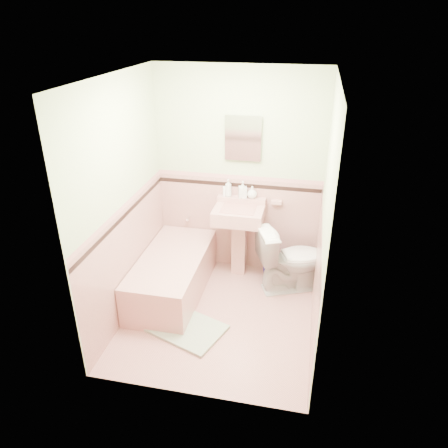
% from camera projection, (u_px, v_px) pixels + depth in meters
% --- Properties ---
extents(floor, '(2.20, 2.20, 0.00)m').
position_uv_depth(floor, '(219.00, 316.00, 4.69)').
color(floor, tan).
rests_on(floor, ground).
extents(ceiling, '(2.20, 2.20, 0.00)m').
position_uv_depth(ceiling, '(218.00, 77.00, 3.58)').
color(ceiling, white).
rests_on(ceiling, ground).
extents(wall_back, '(2.50, 0.00, 2.50)m').
position_uv_depth(wall_back, '(239.00, 174.00, 5.10)').
color(wall_back, '#F9EDCB').
rests_on(wall_back, ground).
extents(wall_front, '(2.50, 0.00, 2.50)m').
position_uv_depth(wall_front, '(186.00, 273.00, 3.17)').
color(wall_front, '#F9EDCB').
rests_on(wall_front, ground).
extents(wall_left, '(0.00, 2.50, 2.50)m').
position_uv_depth(wall_left, '(122.00, 203.00, 4.32)').
color(wall_left, '#F9EDCB').
rests_on(wall_left, ground).
extents(wall_right, '(0.00, 2.50, 2.50)m').
position_uv_depth(wall_right, '(324.00, 221.00, 3.95)').
color(wall_right, '#F9EDCB').
rests_on(wall_right, ground).
extents(wainscot_back, '(2.00, 0.00, 2.00)m').
position_uv_depth(wainscot_back, '(238.00, 224.00, 5.38)').
color(wainscot_back, tan).
rests_on(wainscot_back, ground).
extents(wainscot_front, '(2.00, 0.00, 2.00)m').
position_uv_depth(wainscot_front, '(190.00, 340.00, 3.47)').
color(wainscot_front, tan).
rests_on(wainscot_front, ground).
extents(wainscot_left, '(0.00, 2.20, 2.20)m').
position_uv_depth(wainscot_left, '(130.00, 259.00, 4.61)').
color(wainscot_left, tan).
rests_on(wainscot_left, ground).
extents(wainscot_right, '(0.00, 2.20, 2.20)m').
position_uv_depth(wainscot_right, '(316.00, 280.00, 4.24)').
color(wainscot_right, tan).
rests_on(wainscot_right, ground).
extents(accent_back, '(2.00, 0.00, 2.00)m').
position_uv_depth(accent_back, '(238.00, 185.00, 5.14)').
color(accent_back, black).
rests_on(accent_back, ground).
extents(accent_front, '(2.00, 0.00, 2.00)m').
position_uv_depth(accent_front, '(188.00, 286.00, 3.25)').
color(accent_front, black).
rests_on(accent_front, ground).
extents(accent_left, '(0.00, 2.20, 2.20)m').
position_uv_depth(accent_left, '(125.00, 215.00, 4.38)').
color(accent_left, black).
rests_on(accent_left, ground).
extents(accent_right, '(0.00, 2.20, 2.20)m').
position_uv_depth(accent_right, '(321.00, 234.00, 4.01)').
color(accent_right, black).
rests_on(accent_right, ground).
extents(cap_back, '(2.00, 0.00, 2.00)m').
position_uv_depth(cap_back, '(238.00, 177.00, 5.10)').
color(cap_back, tan).
rests_on(cap_back, ground).
extents(cap_front, '(2.00, 0.00, 2.00)m').
position_uv_depth(cap_front, '(187.00, 275.00, 3.20)').
color(cap_front, tan).
rests_on(cap_front, ground).
extents(cap_left, '(0.00, 2.20, 2.20)m').
position_uv_depth(cap_left, '(124.00, 206.00, 4.33)').
color(cap_left, tan).
rests_on(cap_left, ground).
extents(cap_right, '(0.00, 2.20, 2.20)m').
position_uv_depth(cap_right, '(322.00, 224.00, 3.97)').
color(cap_right, tan).
rests_on(cap_right, ground).
extents(bathtub, '(0.70, 1.50, 0.45)m').
position_uv_depth(bathtub, '(173.00, 275.00, 5.00)').
color(bathtub, tan).
rests_on(bathtub, floor).
extents(tub_faucet, '(0.04, 0.12, 0.04)m').
position_uv_depth(tub_faucet, '(189.00, 218.00, 5.45)').
color(tub_faucet, silver).
rests_on(tub_faucet, wall_back).
extents(sink, '(0.59, 0.48, 0.92)m').
position_uv_depth(sink, '(238.00, 242.00, 5.23)').
color(sink, tan).
rests_on(sink, floor).
extents(sink_faucet, '(0.02, 0.02, 0.10)m').
position_uv_depth(sink_faucet, '(241.00, 201.00, 5.14)').
color(sink_faucet, silver).
rests_on(sink_faucet, sink).
extents(medicine_cabinet, '(0.37, 0.04, 0.46)m').
position_uv_depth(medicine_cabinet, '(243.00, 138.00, 4.87)').
color(medicine_cabinet, white).
rests_on(medicine_cabinet, wall_back).
extents(soap_dish, '(0.13, 0.07, 0.04)m').
position_uv_depth(soap_dish, '(276.00, 202.00, 5.11)').
color(soap_dish, tan).
rests_on(soap_dish, wall_back).
extents(soap_bottle_left, '(0.09, 0.09, 0.22)m').
position_uv_depth(soap_bottle_left, '(228.00, 188.00, 5.14)').
color(soap_bottle_left, '#B2B2B2').
rests_on(soap_bottle_left, sink).
extents(soap_bottle_mid, '(0.11, 0.12, 0.20)m').
position_uv_depth(soap_bottle_mid, '(243.00, 189.00, 5.11)').
color(soap_bottle_mid, '#B2B2B2').
rests_on(soap_bottle_mid, sink).
extents(soap_bottle_right, '(0.14, 0.14, 0.15)m').
position_uv_depth(soap_bottle_right, '(252.00, 192.00, 5.10)').
color(soap_bottle_right, '#B2B2B2').
rests_on(soap_bottle_right, sink).
extents(tube, '(0.04, 0.04, 0.12)m').
position_uv_depth(tube, '(224.00, 191.00, 5.17)').
color(tube, white).
rests_on(tube, sink).
extents(toilet, '(0.90, 0.72, 0.80)m').
position_uv_depth(toilet, '(291.00, 259.00, 4.99)').
color(toilet, white).
rests_on(toilet, floor).
extents(bucket, '(0.25, 0.25, 0.24)m').
position_uv_depth(bucket, '(272.00, 267.00, 5.36)').
color(bucket, '#1117A2').
rests_on(bucket, floor).
extents(bath_mat, '(0.93, 0.77, 0.03)m').
position_uv_depth(bath_mat, '(185.00, 327.00, 4.49)').
color(bath_mat, '#8FA186').
rests_on(bath_mat, floor).
extents(shoe, '(0.15, 0.10, 0.05)m').
position_uv_depth(shoe, '(175.00, 319.00, 4.55)').
color(shoe, '#BF1E59').
rests_on(shoe, bath_mat).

